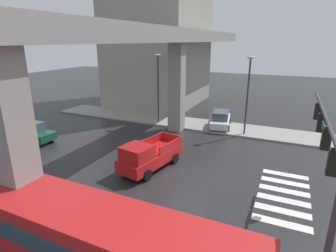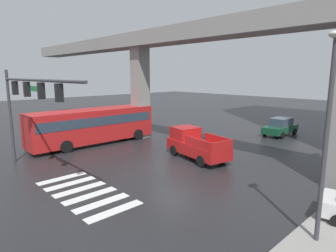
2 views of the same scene
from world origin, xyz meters
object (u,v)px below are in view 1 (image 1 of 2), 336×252
object	(u,v)px
sedan_dark_green	(31,132)
street_lamp_mid_block	(158,81)
street_lamp_near_corner	(248,87)
sedan_white	(221,119)
pickup_truck	(148,156)
city_bus	(106,246)
traffic_signal_mast	(325,151)

from	to	relation	value
sedan_dark_green	street_lamp_mid_block	distance (m)	12.78
street_lamp_near_corner	sedan_dark_green	bearing A→B (deg)	119.19
sedan_dark_green	sedan_white	world-z (taller)	same
sedan_dark_green	street_lamp_mid_block	xyz separation A→B (m)	(9.39, -7.83, 3.70)
sedan_dark_green	street_lamp_near_corner	world-z (taller)	street_lamp_near_corner
street_lamp_mid_block	sedan_dark_green	bearing A→B (deg)	140.17
pickup_truck	sedan_dark_green	bearing A→B (deg)	87.18
city_bus	sedan_dark_green	size ratio (longest dim) A/B	2.52
pickup_truck	city_bus	xyz separation A→B (m)	(-8.80, -3.10, 0.73)
sedan_dark_green	pickup_truck	bearing A→B (deg)	-92.82
sedan_white	pickup_truck	bearing A→B (deg)	169.08
pickup_truck	traffic_signal_mast	distance (m)	11.17
pickup_truck	street_lamp_near_corner	distance (m)	11.65
city_bus	traffic_signal_mast	distance (m)	8.53
city_bus	sedan_white	size ratio (longest dim) A/B	2.39
traffic_signal_mast	street_lamp_near_corner	distance (m)	15.01
city_bus	sedan_white	bearing A→B (deg)	2.55
traffic_signal_mast	sedan_dark_green	bearing A→B (deg)	77.45
traffic_signal_mast	street_lamp_near_corner	world-z (taller)	street_lamp_near_corner
traffic_signal_mast	street_lamp_mid_block	size ratio (longest dim) A/B	1.50
pickup_truck	city_bus	world-z (taller)	city_bus
sedan_white	street_lamp_near_corner	xyz separation A→B (m)	(-1.41, -2.63, 3.70)
pickup_truck	city_bus	bearing A→B (deg)	-160.61
sedan_dark_green	traffic_signal_mast	distance (m)	22.50
pickup_truck	street_lamp_near_corner	xyz separation A→B (m)	(9.98, -4.83, 3.57)
pickup_truck	traffic_signal_mast	world-z (taller)	traffic_signal_mast
sedan_white	street_lamp_mid_block	world-z (taller)	street_lamp_mid_block
traffic_signal_mast	city_bus	bearing A→B (deg)	124.85
street_lamp_near_corner	street_lamp_mid_block	world-z (taller)	same
city_bus	street_lamp_near_corner	size ratio (longest dim) A/B	1.50
traffic_signal_mast	sedan_white	bearing A→B (deg)	25.55
street_lamp_near_corner	traffic_signal_mast	bearing A→B (deg)	-161.20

